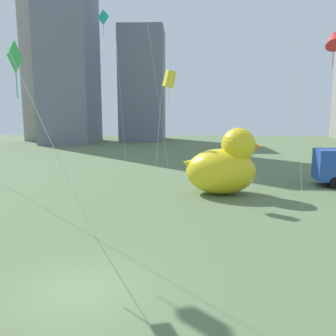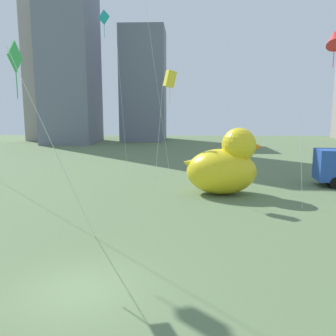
{
  "view_description": "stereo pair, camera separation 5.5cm",
  "coord_description": "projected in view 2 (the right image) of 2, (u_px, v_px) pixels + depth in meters",
  "views": [
    {
      "loc": [
        3.32,
        -10.79,
        5.9
      ],
      "look_at": [
        2.72,
        5.07,
        3.27
      ],
      "focal_mm": 38.09,
      "sensor_mm": 36.0,
      "label": 1
    },
    {
      "loc": [
        3.38,
        -10.79,
        5.9
      ],
      "look_at": [
        2.72,
        5.07,
        3.27
      ],
      "focal_mm": 38.09,
      "sensor_mm": 36.0,
      "label": 2
    }
  ],
  "objects": [
    {
      "name": "ground_plane",
      "position": [
        79.0,
        290.0,
        11.74
      ],
      "size": [
        140.0,
        140.0,
        0.0
      ],
      "primitive_type": "plane",
      "color": "#5C734B"
    },
    {
      "name": "kite_yellow",
      "position": [
        170.0,
        79.0,
        24.83
      ],
      "size": [
        1.63,
        1.66,
        8.59
      ],
      "color": "silver",
      "rests_on": "ground"
    },
    {
      "name": "kite_teal",
      "position": [
        106.0,
        26.0,
        31.58
      ],
      "size": [
        2.19,
        2.88,
        14.57
      ],
      "color": "silver",
      "rests_on": "ground"
    },
    {
      "name": "city_skyline",
      "position": [
        129.0,
        56.0,
        64.88
      ],
      "size": [
        67.19,
        20.22,
        39.24
      ],
      "color": "#9E938C",
      "rests_on": "ground"
    },
    {
      "name": "giant_inflatable_duck",
      "position": [
        224.0,
        166.0,
        24.83
      ],
      "size": [
        5.6,
        3.59,
        4.64
      ],
      "color": "yellow",
      "rests_on": "ground"
    },
    {
      "name": "kite_green",
      "position": [
        18.0,
        64.0,
        14.56
      ],
      "size": [
        2.84,
        3.81,
        8.67
      ],
      "color": "silver",
      "rests_on": "ground"
    },
    {
      "name": "kite_red",
      "position": [
        335.0,
        38.0,
        21.13
      ],
      "size": [
        2.48,
        3.4,
        10.84
      ],
      "color": "silver",
      "rests_on": "ground"
    }
  ]
}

